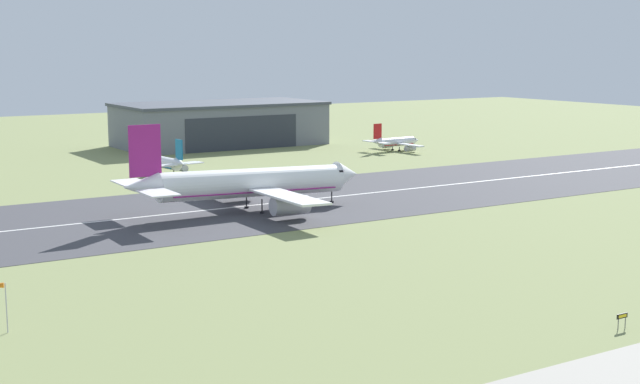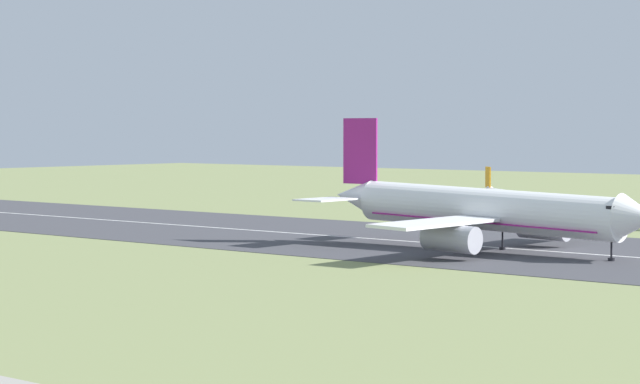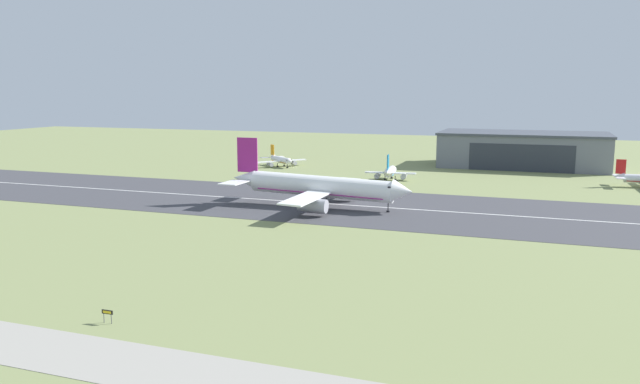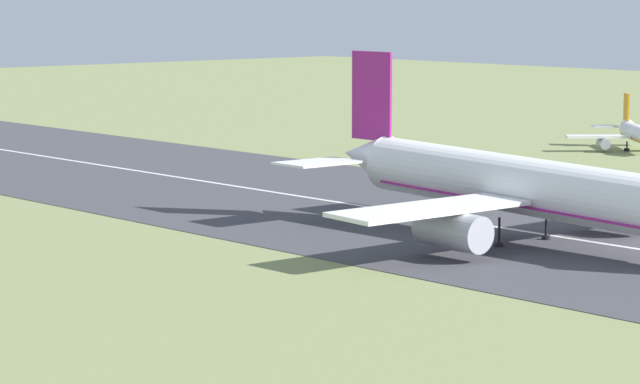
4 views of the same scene
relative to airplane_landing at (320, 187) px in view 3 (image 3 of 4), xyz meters
The scene contains 8 objects.
ground_plane 59.27m from the airplane_landing, 97.37° to the right, with size 656.08×656.08×0.00m, color #7A8451.
runway_strip 10.81m from the airplane_landing, 143.85° to the left, with size 416.08×51.64×0.06m, color #3D3D42.
runway_centreline 10.79m from the airplane_landing, 143.85° to the left, with size 374.47×0.70×0.01m, color silver.
hangar_building 118.97m from the airplane_landing, 67.18° to the left, with size 64.43×32.69×13.77m.
airplane_landing is the anchor object (origin of this frame).
airplane_parked_west 89.48m from the airplane_landing, 120.11° to the left, with size 18.32×19.09×8.28m.
airplane_parked_centre 55.19m from the airplane_landing, 84.32° to the left, with size 17.44×16.60×9.35m.
runway_sign 86.56m from the airplane_landing, 88.90° to the right, with size 1.69×0.13×1.81m.
Camera 3 is at (62.22, -27.79, 30.36)m, focal length 35.00 mm.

